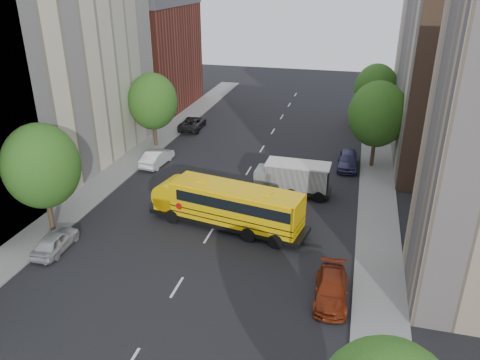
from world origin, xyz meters
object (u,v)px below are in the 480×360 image
at_px(parked_car_2, 193,123).
at_px(parked_car_3, 331,289).
at_px(safari_truck, 292,177).
at_px(parked_car_5, 356,116).
at_px(street_tree_1, 41,166).
at_px(street_tree_4, 378,114).
at_px(street_tree_5, 376,89).
at_px(street_tree_2, 153,101).
at_px(parked_car_1, 157,157).
at_px(school_bus, 226,203).
at_px(parked_car_4, 348,160).
at_px(parked_car_0, 55,241).

relative_size(parked_car_2, parked_car_3, 1.14).
bearing_deg(safari_truck, parked_car_5, 79.70).
bearing_deg(street_tree_1, street_tree_4, 39.29).
distance_m(street_tree_1, street_tree_4, 28.43).
relative_size(street_tree_1, street_tree_5, 1.05).
xyz_separation_m(street_tree_2, parked_car_1, (2.20, -4.71, -4.09)).
bearing_deg(parked_car_5, street_tree_2, -142.38).
xyz_separation_m(school_bus, parked_car_1, (-9.62, 9.65, -1.11)).
bearing_deg(street_tree_4, parked_car_3, -96.04).
bearing_deg(street_tree_5, street_tree_2, -151.39).
relative_size(street_tree_2, parked_car_5, 1.78).
height_order(parked_car_1, parked_car_4, parked_car_4).
bearing_deg(parked_car_5, school_bus, -103.96).
bearing_deg(parked_car_5, parked_car_1, -131.11).
relative_size(street_tree_2, parked_car_3, 1.72).
distance_m(street_tree_4, parked_car_3, 21.36).
bearing_deg(street_tree_5, parked_car_2, -165.07).
xyz_separation_m(street_tree_4, street_tree_5, (-0.00, 12.00, -0.37)).
bearing_deg(parked_car_2, parked_car_4, 153.57).
xyz_separation_m(street_tree_4, parked_car_0, (-20.18, -20.25, -4.40)).
height_order(school_bus, parked_car_4, school_bus).
xyz_separation_m(street_tree_2, safari_truck, (15.58, -7.78, -3.37)).
distance_m(street_tree_5, parked_car_1, 26.21).
distance_m(school_bus, parked_car_5, 29.86).
bearing_deg(street_tree_1, parked_car_4, 40.76).
distance_m(street_tree_1, parked_car_0, 5.16).
height_order(street_tree_5, parked_car_3, street_tree_5).
bearing_deg(street_tree_2, parked_car_0, -84.87).
distance_m(school_bus, parked_car_2, 23.28).
bearing_deg(street_tree_5, parked_car_3, -93.84).
bearing_deg(street_tree_4, safari_truck, -129.55).
xyz_separation_m(school_bus, parked_car_2, (-10.10, 20.94, -1.14)).
xyz_separation_m(street_tree_4, parked_car_2, (-20.28, 6.59, -4.37)).
xyz_separation_m(street_tree_5, school_bus, (-10.18, -26.35, -2.86)).
bearing_deg(parked_car_0, parked_car_1, -94.25).
relative_size(school_bus, parked_car_4, 2.63).
relative_size(parked_car_3, parked_car_5, 1.03).
bearing_deg(parked_car_1, parked_car_3, 141.52).
bearing_deg(street_tree_5, parked_car_5, 128.97).
relative_size(school_bus, safari_truck, 1.85).
height_order(parked_car_2, parked_car_5, parked_car_5).
bearing_deg(street_tree_2, parked_car_5, 35.41).
height_order(school_bus, parked_car_0, school_bus).
relative_size(parked_car_2, parked_car_4, 1.12).
height_order(street_tree_2, parked_car_1, street_tree_2).
bearing_deg(school_bus, street_tree_1, -152.25).
height_order(street_tree_5, parked_car_0, street_tree_5).
bearing_deg(parked_car_2, parked_car_0, 86.37).
bearing_deg(parked_car_2, safari_truck, 130.12).
bearing_deg(parked_car_1, school_bus, 138.85).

